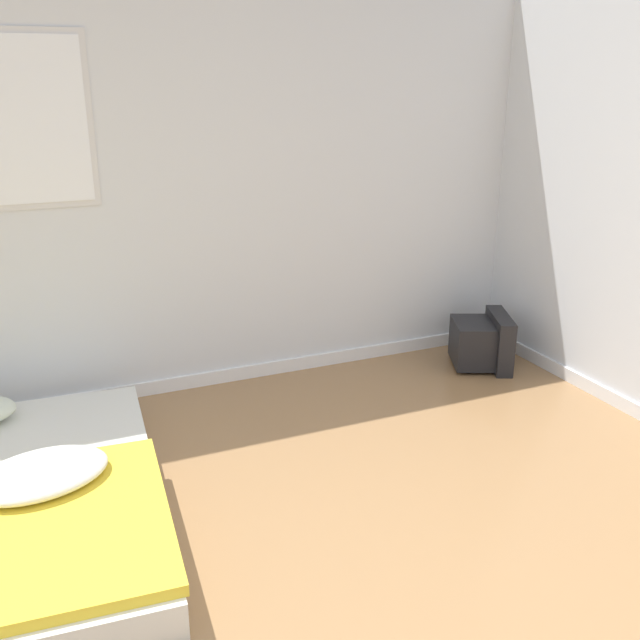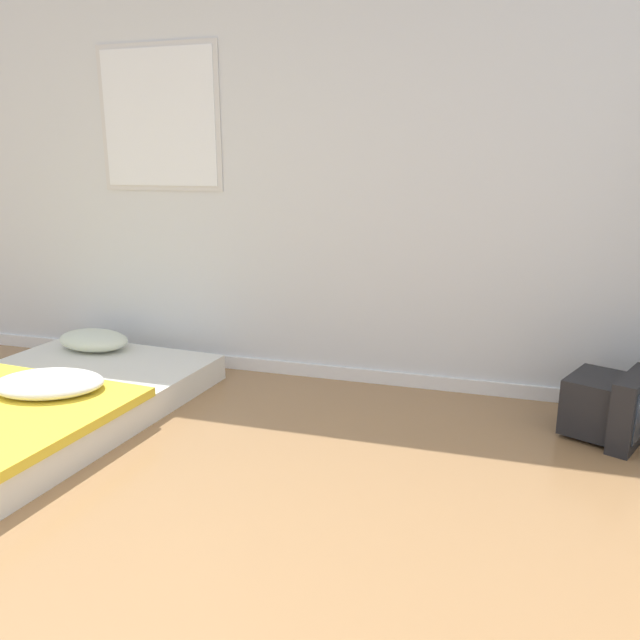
{
  "view_description": "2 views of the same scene",
  "coord_description": "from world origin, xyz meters",
  "views": [
    {
      "loc": [
        -0.68,
        -1.33,
        1.96
      ],
      "look_at": [
        0.78,
        2.03,
        0.69
      ],
      "focal_mm": 40.0,
      "sensor_mm": 36.0,
      "label": 1
    },
    {
      "loc": [
        1.66,
        -0.92,
        1.45
      ],
      "look_at": [
        0.7,
        2.22,
        0.61
      ],
      "focal_mm": 35.0,
      "sensor_mm": 36.0,
      "label": 2
    }
  ],
  "objects": [
    {
      "name": "crt_tv",
      "position": [
        2.24,
        2.5,
        0.18
      ],
      "size": [
        0.51,
        0.53,
        0.38
      ],
      "color": "black",
      "rests_on": "ground_plane"
    },
    {
      "name": "mattress_bed",
      "position": [
        -0.89,
        1.78,
        0.11
      ],
      "size": [
        1.5,
        2.09,
        0.31
      ],
      "color": "silver",
      "rests_on": "ground_plane"
    },
    {
      "name": "wall_back",
      "position": [
        -0.01,
        2.99,
        1.29
      ],
      "size": [
        7.64,
        0.08,
        2.6
      ],
      "color": "silver",
      "rests_on": "ground_plane"
    }
  ]
}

